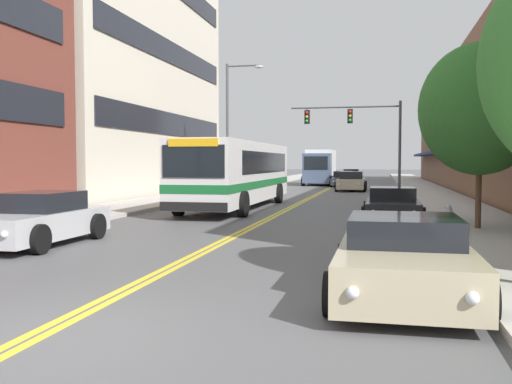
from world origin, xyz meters
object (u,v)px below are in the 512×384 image
traffic_signal_mast (360,127)px  fire_hydrant (448,217)px  car_dark_grey_parked_left_far (251,185)px  car_slate_blue_moving_lead (343,179)px  car_beige_parked_right_foreground (404,259)px  street_lamp_left_far (232,118)px  box_truck (320,167)px  car_white_moving_second (351,175)px  street_tree_right_mid (480,109)px  car_silver_parked_left_mid (40,220)px  car_champagne_moving_third (351,182)px  city_bus (238,171)px  car_charcoal_parked_right_mid (392,205)px

traffic_signal_mast → fire_hydrant: size_ratio=9.81×
car_dark_grey_parked_left_far → car_slate_blue_moving_lead: 13.84m
car_beige_parked_right_foreground → car_slate_blue_moving_lead: (-3.57, 40.19, 0.02)m
car_dark_grey_parked_left_far → street_lamp_left_far: street_lamp_left_far is taller
car_dark_grey_parked_left_far → box_truck: bearing=79.8°
car_white_moving_second → fire_hydrant: (5.17, -47.35, -0.11)m
car_dark_grey_parked_left_far → street_tree_right_mid: (11.15, -18.56, 3.07)m
car_silver_parked_left_mid → car_dark_grey_parked_left_far: (0.10, 23.55, -0.05)m
car_dark_grey_parked_left_far → box_truck: box_truck is taller
car_beige_parked_right_foreground → fire_hydrant: car_beige_parked_right_foreground is taller
car_beige_parked_right_foreground → street_tree_right_mid: street_tree_right_mid is taller
car_silver_parked_left_mid → traffic_signal_mast: 26.50m
car_dark_grey_parked_left_far → street_tree_right_mid: bearing=-59.0°
street_lamp_left_far → car_beige_parked_right_foreground: bearing=-69.5°
traffic_signal_mast → car_champagne_moving_third: bearing=101.0°
car_slate_blue_moving_lead → street_lamp_left_far: (-5.82, -15.03, 4.22)m
car_champagne_moving_third → car_dark_grey_parked_left_far: bearing=-138.7°
city_bus → traffic_signal_mast: size_ratio=1.74×
city_bus → car_dark_grey_parked_left_far: (-1.93, 11.10, -1.10)m
street_tree_right_mid → fire_hydrant: bearing=-141.3°
car_beige_parked_right_foreground → traffic_signal_mast: bearing=93.4°
traffic_signal_mast → fire_hydrant: 21.62m
car_champagne_moving_third → traffic_signal_mast: 5.32m
car_dark_grey_parked_left_far → car_beige_parked_right_foreground: (8.70, -27.34, 0.01)m
car_champagne_moving_third → traffic_signal_mast: size_ratio=0.63×
car_slate_blue_moving_lead → car_charcoal_parked_right_mid: bearing=-82.8°
car_dark_grey_parked_left_far → car_beige_parked_right_foreground: bearing=-72.4°
traffic_signal_mast → fire_hydrant: traffic_signal_mast is taller
box_truck → fire_hydrant: size_ratio=8.94×
car_silver_parked_left_mid → car_white_moving_second: (5.15, 51.60, -0.01)m
box_truck → car_charcoal_parked_right_mid: bearing=-79.4°
car_beige_parked_right_foreground → street_lamp_left_far: street_lamp_left_far is taller
car_dark_grey_parked_left_far → car_slate_blue_moving_lead: size_ratio=0.89×
box_truck → street_tree_right_mid: bearing=-76.4°
car_beige_parked_right_foreground → car_white_moving_second: 55.51m
car_charcoal_parked_right_mid → car_dark_grey_parked_left_far: bearing=119.2°
car_white_moving_second → traffic_signal_mast: bearing=-85.9°
box_truck → street_tree_right_mid: (8.30, -34.31, 1.99)m
city_bus → box_truck: bearing=88.0°
car_slate_blue_moving_lead → fire_hydrant: 32.56m
city_bus → street_tree_right_mid: 12.02m
car_beige_parked_right_foreground → car_champagne_moving_third: car_champagne_moving_third is taller
traffic_signal_mast → street_tree_right_mid: traffic_signal_mast is taller
car_silver_parked_left_mid → car_beige_parked_right_foreground: (8.79, -3.78, -0.04)m
car_dark_grey_parked_left_far → fire_hydrant: car_dark_grey_parked_left_far is taller
car_beige_parked_right_foreground → box_truck: size_ratio=0.67×
street_lamp_left_far → car_slate_blue_moving_lead: bearing=68.8°
car_dark_grey_parked_left_far → street_tree_right_mid: 21.87m
car_slate_blue_moving_lead → car_white_moving_second: size_ratio=1.00×
car_silver_parked_left_mid → street_lamp_left_far: bearing=91.6°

